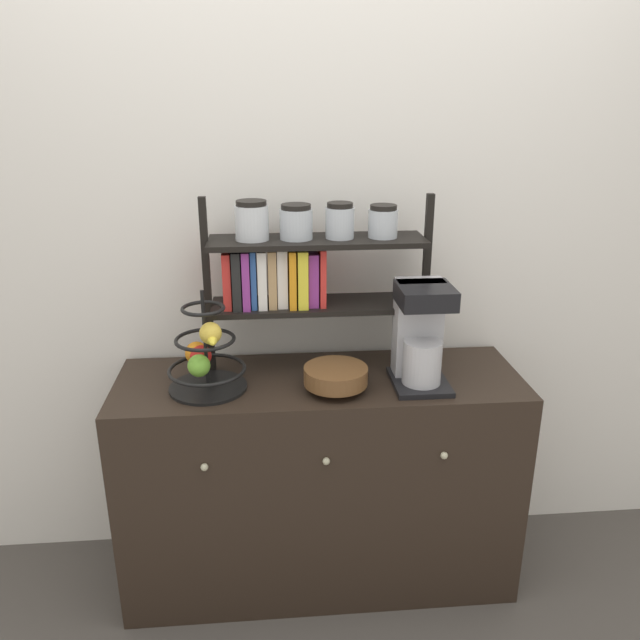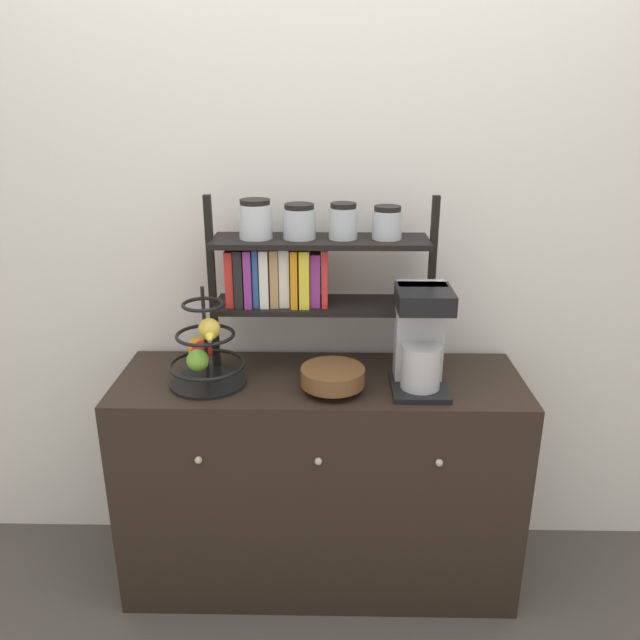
{
  "view_description": "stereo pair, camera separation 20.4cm",
  "coord_description": "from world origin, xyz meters",
  "views": [
    {
      "loc": [
        -0.17,
        -1.69,
        1.71
      ],
      "look_at": [
        0.0,
        0.23,
        1.02
      ],
      "focal_mm": 35.0,
      "sensor_mm": 36.0,
      "label": 1
    },
    {
      "loc": [
        0.04,
        -1.69,
        1.71
      ],
      "look_at": [
        0.0,
        0.23,
        1.02
      ],
      "focal_mm": 35.0,
      "sensor_mm": 36.0,
      "label": 2
    }
  ],
  "objects": [
    {
      "name": "coffee_maker",
      "position": [
        0.33,
        0.17,
        0.98
      ],
      "size": [
        0.18,
        0.22,
        0.34
      ],
      "color": "black",
      "rests_on": "sideboard"
    },
    {
      "name": "sideboard",
      "position": [
        0.0,
        0.23,
        0.4
      ],
      "size": [
        1.38,
        0.47,
        0.81
      ],
      "color": "black",
      "rests_on": "ground_plane"
    },
    {
      "name": "ground_plane",
      "position": [
        0.0,
        0.0,
        0.0
      ],
      "size": [
        12.0,
        12.0,
        0.0
      ],
      "primitive_type": "plane",
      "color": "#47423D"
    },
    {
      "name": "shelf_hutch",
      "position": [
        -0.07,
        0.33,
        1.19
      ],
      "size": [
        0.76,
        0.2,
        0.6
      ],
      "color": "black",
      "rests_on": "sideboard"
    },
    {
      "name": "fruit_stand",
      "position": [
        -0.38,
        0.18,
        0.92
      ],
      "size": [
        0.25,
        0.25,
        0.34
      ],
      "color": "black",
      "rests_on": "sideboard"
    },
    {
      "name": "wall_back",
      "position": [
        0.0,
        0.5,
        1.3
      ],
      "size": [
        7.0,
        0.05,
        2.6
      ],
      "primitive_type": "cube",
      "color": "silver",
      "rests_on": "ground_plane"
    },
    {
      "name": "wooden_bowl",
      "position": [
        0.04,
        0.13,
        0.85
      ],
      "size": [
        0.21,
        0.21,
        0.08
      ],
      "color": "brown",
      "rests_on": "sideboard"
    }
  ]
}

